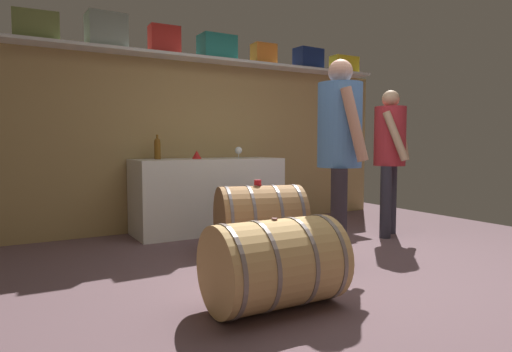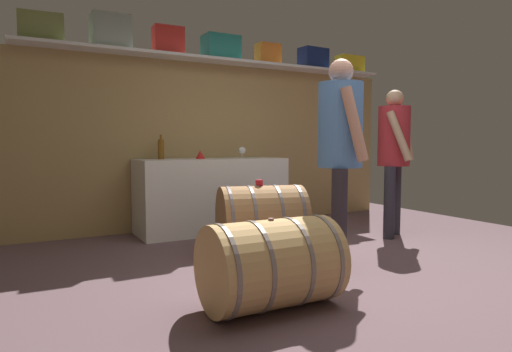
% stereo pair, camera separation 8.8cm
% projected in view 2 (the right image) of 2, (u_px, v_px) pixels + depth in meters
% --- Properties ---
extents(ground_plane, '(6.20, 8.32, 0.02)m').
position_uv_depth(ground_plane, '(306.00, 259.00, 3.92)').
color(ground_plane, '#654B52').
extents(back_wall_panel, '(5.00, 0.10, 2.00)m').
position_uv_depth(back_wall_panel, '(219.00, 145.00, 5.53)').
color(back_wall_panel, '#A48754').
rests_on(back_wall_panel, ground).
extents(high_shelf_board, '(4.60, 0.40, 0.03)m').
position_uv_depth(high_shelf_board, '(223.00, 62.00, 5.32)').
color(high_shelf_board, silver).
rests_on(high_shelf_board, back_wall_panel).
extents(toolcase_olive, '(0.43, 0.23, 0.28)m').
position_uv_depth(toolcase_olive, '(41.00, 28.00, 4.37)').
color(toolcase_olive, olive).
rests_on(toolcase_olive, high_shelf_board).
extents(toolcase_grey, '(0.40, 0.30, 0.36)m').
position_uv_depth(toolcase_grey, '(110.00, 32.00, 4.68)').
color(toolcase_grey, gray).
rests_on(toolcase_grey, high_shelf_board).
extents(toolcase_red, '(0.34, 0.19, 0.32)m').
position_uv_depth(toolcase_red, '(168.00, 41.00, 4.99)').
color(toolcase_red, red).
rests_on(toolcase_red, high_shelf_board).
extents(toolcase_teal, '(0.43, 0.28, 0.29)m').
position_uv_depth(toolcase_teal, '(221.00, 48.00, 5.30)').
color(toolcase_teal, '#227F76').
rests_on(toolcase_teal, high_shelf_board).
extents(toolcase_orange, '(0.30, 0.21, 0.26)m').
position_uv_depth(toolcase_orange, '(268.00, 54.00, 5.61)').
color(toolcase_orange, orange).
rests_on(toolcase_orange, high_shelf_board).
extents(toolcase_navy, '(0.39, 0.25, 0.28)m').
position_uv_depth(toolcase_navy, '(313.00, 59.00, 5.95)').
color(toolcase_navy, navy).
rests_on(toolcase_navy, high_shelf_board).
extents(toolcase_yellow, '(0.40, 0.20, 0.24)m').
position_uv_depth(toolcase_yellow, '(350.00, 64.00, 6.26)').
color(toolcase_yellow, yellow).
rests_on(toolcase_yellow, high_shelf_board).
extents(work_cabinet, '(1.71, 0.63, 0.85)m').
position_uv_depth(work_cabinet, '(212.00, 195.00, 5.12)').
color(work_cabinet, white).
rests_on(work_cabinet, ground).
extents(wine_bottle_amber, '(0.07, 0.07, 0.27)m').
position_uv_depth(wine_bottle_amber, '(161.00, 148.00, 4.93)').
color(wine_bottle_amber, brown).
rests_on(wine_bottle_amber, work_cabinet).
extents(wine_glass, '(0.09, 0.09, 0.14)m').
position_uv_depth(wine_glass, '(242.00, 151.00, 5.16)').
color(wine_glass, white).
rests_on(wine_glass, work_cabinet).
extents(red_funnel, '(0.11, 0.11, 0.09)m').
position_uv_depth(red_funnel, '(200.00, 155.00, 5.03)').
color(red_funnel, red).
rests_on(red_funnel, work_cabinet).
extents(wine_barrel_near, '(0.91, 0.80, 0.64)m').
position_uv_depth(wine_barrel_near, '(261.00, 218.00, 4.15)').
color(wine_barrel_near, '#AC7A49').
rests_on(wine_barrel_near, ground).
extents(wine_barrel_far, '(0.83, 0.57, 0.56)m').
position_uv_depth(wine_barrel_far, '(271.00, 264.00, 2.73)').
color(wine_barrel_far, tan).
rests_on(wine_barrel_far, ground).
extents(tasting_cup, '(0.07, 0.07, 0.05)m').
position_uv_depth(tasting_cup, '(259.00, 183.00, 4.11)').
color(tasting_cup, red).
rests_on(tasting_cup, wine_barrel_near).
extents(winemaker_pouring, '(0.52, 0.49, 1.60)m').
position_uv_depth(winemaker_pouring, '(394.00, 147.00, 4.79)').
color(winemaker_pouring, '#2B2933').
rests_on(winemaker_pouring, ground).
extents(visitor_tasting, '(0.51, 0.53, 1.70)m').
position_uv_depth(visitor_tasting, '(341.00, 141.00, 3.57)').
color(visitor_tasting, '#2F2831').
rests_on(visitor_tasting, ground).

